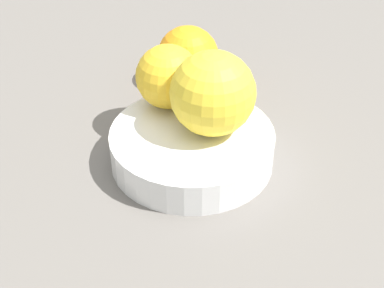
# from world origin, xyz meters

# --- Properties ---
(ground_plane) EXTENTS (1.10, 1.10, 0.02)m
(ground_plane) POSITION_xyz_m (0.00, 0.00, -0.01)
(ground_plane) COLOR #66605B
(fruit_bowl) EXTENTS (0.17, 0.17, 0.04)m
(fruit_bowl) POSITION_xyz_m (0.00, 0.00, 0.02)
(fruit_bowl) COLOR white
(fruit_bowl) RESTS_ON ground_plane
(orange_in_bowl_0) EXTENTS (0.09, 0.09, 0.09)m
(orange_in_bowl_0) POSITION_xyz_m (0.02, 0.01, 0.08)
(orange_in_bowl_0) COLOR yellow
(orange_in_bowl_0) RESTS_ON fruit_bowl
(orange_in_bowl_1) EXTENTS (0.07, 0.07, 0.07)m
(orange_in_bowl_1) POSITION_xyz_m (-0.04, 0.05, 0.07)
(orange_in_bowl_1) COLOR yellow
(orange_in_bowl_1) RESTS_ON fruit_bowl
(orange_loose_0) EXTENTS (0.08, 0.08, 0.08)m
(orange_loose_0) POSITION_xyz_m (-0.05, 0.15, 0.04)
(orange_loose_0) COLOR orange
(orange_loose_0) RESTS_ON ground_plane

